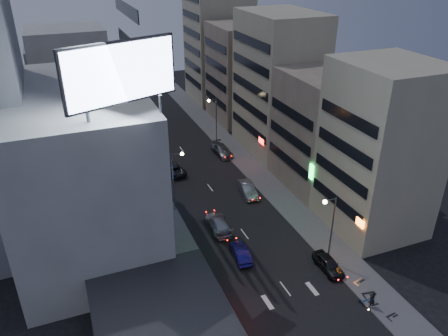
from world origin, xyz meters
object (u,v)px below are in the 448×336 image
parked_car_right_far (222,150)px  road_car_blue (241,253)px  scooter_silver_a (376,296)px  scooter_black_b (375,286)px  person (372,299)px  parked_car_right_near (328,264)px  parked_car_right_mid (248,189)px  scooter_black_a (395,308)px  scooter_blue (372,294)px  parked_car_left (173,168)px  road_car_silver (218,223)px  scooter_silver_b (362,273)px

parked_car_right_far → road_car_blue: (-7.83, -25.54, -0.08)m
scooter_silver_a → scooter_black_b: 1.36m
parked_car_right_far → person: size_ratio=2.94×
parked_car_right_near → parked_car_right_far: size_ratio=0.79×
parked_car_right_mid → person: 23.70m
scooter_black_a → scooter_blue: 2.45m
scooter_blue → parked_car_right_mid: bearing=9.3°
person → scooter_black_a: bearing=135.4°
parked_car_right_near → scooter_blue: bearing=-74.9°
parked_car_right_mid → parked_car_left: parked_car_right_mid is taller
parked_car_left → road_car_silver: size_ratio=0.95×
scooter_silver_a → parked_car_right_mid: bearing=7.9°
parked_car_right_near → scooter_silver_a: (1.62, -5.73, -0.05)m
parked_car_right_mid → road_car_blue: bearing=-110.6°
scooter_blue → parked_car_right_near: bearing=17.4°
scooter_silver_b → scooter_blue: bearing=147.2°
road_car_silver → person: size_ratio=3.02×
scooter_silver_b → scooter_black_b: bearing=164.6°
scooter_black_a → scooter_silver_a: scooter_silver_a is taller
parked_car_right_near → parked_car_left: parked_car_left is taller
parked_car_right_near → scooter_silver_b: bearing=-46.6°
parked_car_left → parked_car_right_far: (9.17, 3.26, 0.05)m
parked_car_right_mid → scooter_blue: bearing=-75.8°
scooter_black_a → scooter_silver_a: 1.95m
parked_car_right_far → scooter_silver_a: bearing=-89.5°
scooter_silver_a → road_car_silver: bearing=30.3°
person → scooter_black_b: (1.63, 1.60, -0.31)m
scooter_silver_a → scooter_silver_b: scooter_silver_b is taller
person → scooter_silver_b: (1.67, 3.69, -0.36)m
road_car_silver → scooter_black_a: (10.43, -18.76, -0.17)m
parked_car_right_near → scooter_black_a: 7.91m
parked_car_right_mid → scooter_blue: size_ratio=2.88×
road_car_silver → parked_car_right_far: bearing=-109.2°
road_car_blue → parked_car_right_mid: bearing=-110.0°
parked_car_right_far → scooter_blue: size_ratio=3.18×
person → scooter_silver_b: size_ratio=0.99×
scooter_black_a → parked_car_right_near: bearing=9.3°
parked_car_right_near → parked_car_left: size_ratio=0.81×
parked_car_left → road_car_blue: bearing=85.8°
parked_car_right_near → scooter_black_b: 5.13m
road_car_silver → scooter_black_b: (10.46, -15.77, -0.07)m
road_car_blue → scooter_black_b: size_ratio=2.13×
road_car_blue → scooter_black_b: (10.19, -9.70, 0.03)m
parked_car_left → scooter_black_b: parked_car_left is taller
parked_car_left → road_car_blue: size_ratio=1.23×
parked_car_left → scooter_blue: bearing=100.4°
parked_car_right_far → parked_car_right_near: bearing=-92.1°
person → scooter_silver_a: (0.92, 0.45, -0.36)m
road_car_blue → road_car_silver: road_car_silver is taller
road_car_silver → person: person is taller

